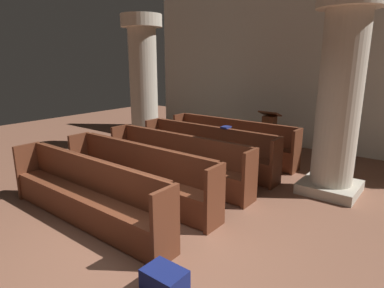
% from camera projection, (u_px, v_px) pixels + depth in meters
% --- Properties ---
extents(ground_plane, '(19.20, 19.20, 0.00)m').
position_uv_depth(ground_plane, '(138.00, 245.00, 4.16)').
color(ground_plane, brown).
extents(back_wall, '(10.00, 0.16, 4.50)m').
position_uv_depth(back_wall, '(314.00, 61.00, 8.23)').
color(back_wall, silver).
rests_on(back_wall, ground).
extents(pew_row_0, '(3.19, 0.47, 0.92)m').
position_uv_depth(pew_row_0, '(232.00, 139.00, 7.67)').
color(pew_row_0, brown).
rests_on(pew_row_0, ground).
extents(pew_row_1, '(3.19, 0.46, 0.92)m').
position_uv_depth(pew_row_1, '(207.00, 147.00, 6.91)').
color(pew_row_1, brown).
rests_on(pew_row_1, ground).
extents(pew_row_2, '(3.19, 0.46, 0.92)m').
position_uv_depth(pew_row_2, '(176.00, 158.00, 6.15)').
color(pew_row_2, brown).
rests_on(pew_row_2, ground).
extents(pew_row_3, '(3.19, 0.47, 0.92)m').
position_uv_depth(pew_row_3, '(137.00, 172.00, 5.40)').
color(pew_row_3, brown).
rests_on(pew_row_3, ground).
extents(pew_row_4, '(3.19, 0.46, 0.92)m').
position_uv_depth(pew_row_4, '(85.00, 190.00, 4.64)').
color(pew_row_4, brown).
rests_on(pew_row_4, ground).
extents(pillar_aisle_side, '(1.02, 1.02, 3.36)m').
position_uv_depth(pillar_aisle_side, '(340.00, 93.00, 5.40)').
color(pillar_aisle_side, '#B6AD9A').
rests_on(pillar_aisle_side, ground).
extents(pillar_far_side, '(1.02, 1.02, 3.36)m').
position_uv_depth(pillar_far_side, '(143.00, 81.00, 8.41)').
color(pillar_far_side, '#B6AD9A').
rests_on(pillar_far_side, ground).
extents(lectern, '(0.48, 0.45, 1.08)m').
position_uv_depth(lectern, '(269.00, 136.00, 8.10)').
color(lectern, brown).
rests_on(lectern, ground).
extents(hymn_book, '(0.15, 0.20, 0.04)m').
position_uv_depth(hymn_book, '(226.00, 127.00, 6.73)').
color(hymn_book, navy).
rests_on(hymn_book, pew_row_1).
extents(kneeler_box_navy, '(0.43, 0.31, 0.25)m').
position_uv_depth(kneeler_box_navy, '(165.00, 281.00, 3.30)').
color(kneeler_box_navy, navy).
rests_on(kneeler_box_navy, ground).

